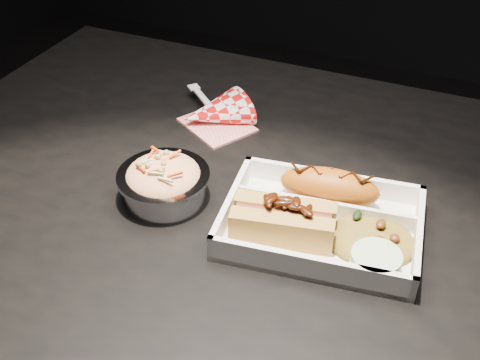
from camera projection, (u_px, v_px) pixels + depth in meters
name	position (u px, v px, depth m)	size (l,w,h in m)	color
dining_table	(275.00, 244.00, 0.90)	(1.20, 0.80, 0.75)	black
food_tray	(321.00, 226.00, 0.78)	(0.27, 0.21, 0.04)	white
fried_pastry	(329.00, 187.00, 0.81)	(0.14, 0.05, 0.05)	#B05611
hotdog	(283.00, 219.00, 0.76)	(0.14, 0.08, 0.06)	#BE8C41
fried_rice_mound	(372.00, 234.00, 0.75)	(0.11, 0.09, 0.03)	olive
cupcake_liner	(375.00, 263.00, 0.71)	(0.06, 0.06, 0.03)	beige
foil_coleslaw_cup	(164.00, 180.00, 0.82)	(0.13, 0.13, 0.07)	silver
napkin_fork	(214.00, 113.00, 0.99)	(0.16, 0.15, 0.10)	red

